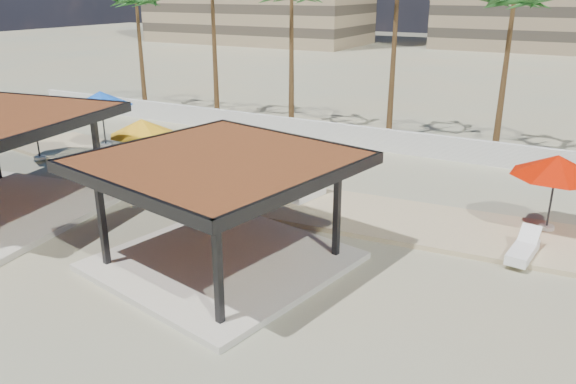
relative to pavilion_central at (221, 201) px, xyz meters
name	(u,v)px	position (x,y,z in m)	size (l,w,h in m)	color
ground	(268,298)	(2.28, -1.11, -2.11)	(200.00, 200.00, 0.00)	tan
promenade	(417,217)	(4.28, 6.56, -2.05)	(44.45, 7.97, 0.24)	#C6B284
boundary_wall	(426,145)	(2.28, 14.89, -1.51)	(56.00, 0.30, 1.20)	silver
pavilion_central	(221,201)	(0.00, 0.00, 0.00)	(8.21, 8.21, 3.54)	beige
umbrella_a	(32,108)	(-14.33, 4.70, 0.61)	(3.48, 3.48, 2.96)	beige
umbrella_b	(142,127)	(-7.85, 5.20, 0.31)	(3.86, 3.86, 2.61)	beige
umbrella_c	(557,166)	(8.67, 7.41, 0.39)	(3.90, 3.90, 2.70)	beige
umbrella_f	(101,99)	(-13.30, 8.09, 0.60)	(3.72, 3.72, 2.95)	beige
lounger_a	(308,193)	(-0.15, 6.19, -1.76)	(0.97, 1.99, 0.72)	white
lounger_b	(523,251)	(8.21, 4.73, -1.75)	(0.85, 2.02, 0.74)	white
palm_a	(136,4)	(-18.72, 17.19, 5.06)	(3.00, 3.00, 8.28)	brown
palm_c	(292,0)	(-6.72, 16.99, 5.42)	(3.00, 3.00, 8.66)	brown
palm_e	(513,6)	(5.28, 17.29, 5.27)	(3.00, 3.00, 8.49)	brown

